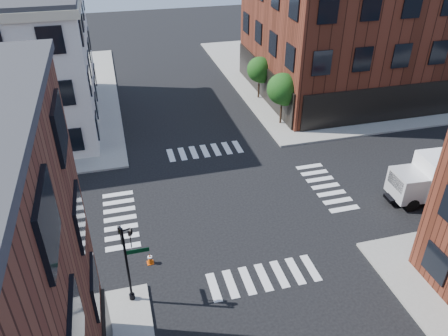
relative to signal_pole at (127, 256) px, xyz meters
name	(u,v)px	position (x,y,z in m)	size (l,w,h in m)	color
ground	(228,202)	(6.72, 6.68, -2.86)	(120.00, 120.00, 0.00)	black
sidewalk_ne	(355,70)	(27.72, 27.68, -2.78)	(30.00, 30.00, 0.15)	gray
building_ne	(385,29)	(27.22, 22.68, 3.14)	(25.00, 16.00, 12.00)	#3F1A0F
tree_near	(283,91)	(14.28, 16.65, 0.30)	(2.69, 2.69, 4.49)	black
tree_far	(260,71)	(14.28, 22.65, 0.02)	(2.43, 2.43, 4.07)	black
signal_pole	(127,256)	(0.00, 0.00, 0.00)	(1.29, 1.24, 4.60)	black
box_truck	(446,176)	(20.54, 3.55, -1.18)	(7.21, 2.52, 3.22)	white
traffic_cone	(150,259)	(1.09, 2.29, -2.54)	(0.38, 0.38, 0.67)	#D04B09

